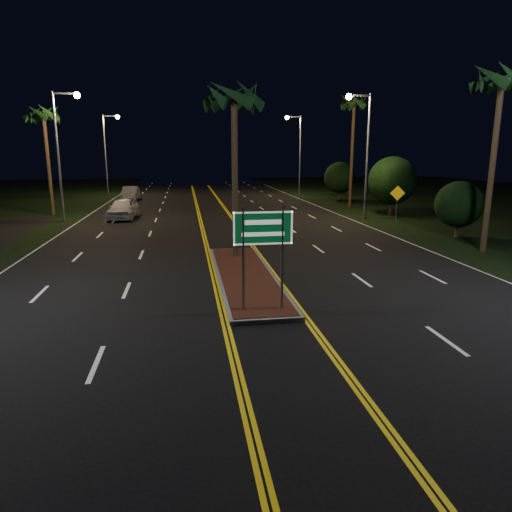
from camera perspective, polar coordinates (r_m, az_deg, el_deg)
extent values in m
plane|color=black|center=(11.78, 3.17, -11.81)|extent=(120.00, 120.00, 0.00)
cube|color=gray|center=(18.27, -1.36, -2.52)|extent=(2.25, 10.25, 0.15)
cube|color=#592819|center=(18.24, -1.36, -2.27)|extent=(2.00, 10.00, 0.02)
cylinder|color=gray|center=(13.74, -1.60, -0.46)|extent=(0.08, 0.08, 3.20)
cylinder|color=gray|center=(13.94, 3.30, -0.29)|extent=(0.08, 0.08, 3.20)
cube|color=#07471E|center=(13.64, 0.88, 3.51)|extent=(1.80, 0.04, 1.00)
cube|color=white|center=(13.62, 0.90, 3.49)|extent=(1.80, 0.01, 1.00)
cylinder|color=gray|center=(35.56, -23.48, 11.13)|extent=(0.18, 0.18, 9.00)
cube|color=gray|center=(35.59, -22.82, 18.23)|extent=(1.60, 0.12, 0.12)
sphere|color=#FFC472|center=(35.41, -21.48, 18.20)|extent=(0.44, 0.44, 0.44)
cylinder|color=gray|center=(55.17, -18.30, 11.76)|extent=(0.18, 0.18, 9.00)
cube|color=gray|center=(55.19, -17.77, 16.33)|extent=(1.60, 0.12, 0.12)
sphere|color=#FFC472|center=(55.07, -16.91, 16.29)|extent=(0.44, 0.44, 0.44)
cylinder|color=gray|center=(35.08, 13.73, 11.79)|extent=(0.18, 0.18, 9.00)
cube|color=gray|center=(35.00, 12.84, 18.98)|extent=(1.60, 0.12, 0.12)
sphere|color=#FFC472|center=(34.71, 11.53, 18.93)|extent=(0.44, 0.44, 0.44)
cylinder|color=gray|center=(54.12, 5.53, 12.32)|extent=(0.18, 0.18, 9.00)
cube|color=gray|center=(54.07, 4.77, 16.95)|extent=(1.60, 0.12, 0.12)
sphere|color=#FFC472|center=(53.89, 3.90, 16.87)|extent=(0.44, 0.44, 0.44)
cylinder|color=#382819|center=(21.12, -2.66, 9.67)|extent=(0.28, 0.28, 7.50)
cylinder|color=#382819|center=(39.90, -24.53, 10.38)|extent=(0.28, 0.28, 8.00)
cylinder|color=#382819|center=(25.25, 27.45, 9.92)|extent=(0.28, 0.28, 8.50)
cylinder|color=#382819|center=(43.18, 11.91, 12.34)|extent=(0.28, 0.28, 9.50)
cylinder|color=#382819|center=(29.45, 23.74, 3.02)|extent=(0.24, 0.24, 0.90)
sphere|color=black|center=(29.26, 24.01, 5.92)|extent=(2.70, 2.70, 2.70)
cylinder|color=#382819|center=(38.35, 16.45, 5.89)|extent=(0.24, 0.24, 1.26)
sphere|color=black|center=(38.18, 16.66, 9.02)|extent=(3.78, 3.78, 3.78)
cylinder|color=#382819|center=(49.36, 10.33, 7.53)|extent=(0.24, 0.24, 1.08)
sphere|color=black|center=(49.23, 10.41, 9.62)|extent=(3.24, 3.24, 3.24)
imported|color=silver|center=(36.04, -16.29, 5.94)|extent=(2.75, 5.62, 1.82)
imported|color=#AFB4B9|center=(50.17, -15.44, 7.69)|extent=(2.20, 4.99, 1.65)
cylinder|color=gray|center=(35.07, 17.17, 6.04)|extent=(0.07, 0.07, 2.23)
cube|color=#D8990B|center=(34.97, 17.28, 7.51)|extent=(1.06, 0.24, 1.07)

